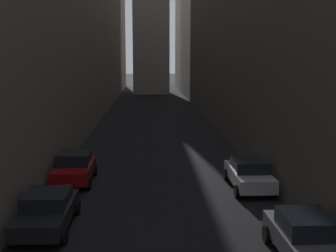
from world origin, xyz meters
TOP-DOWN VIEW (x-y plane):
  - ground_plane at (0.00, 48.00)m, footprint 264.00×264.00m
  - parked_car_left_third at (-4.40, 19.80)m, footprint 1.99×4.38m
  - parked_car_left_far at (-4.40, 26.09)m, footprint 2.02×3.97m
  - parked_car_right_third at (4.40, 16.70)m, footprint 1.87×4.11m
  - parked_car_right_far at (4.40, 24.67)m, footprint 1.95×4.40m

SIDE VIEW (x-z plane):
  - ground_plane at x=0.00m, z-range 0.00..0.00m
  - parked_car_left_third at x=-4.40m, z-range 0.02..1.42m
  - parked_car_right_far at x=4.40m, z-range 0.01..1.47m
  - parked_car_left_far at x=-4.40m, z-range 0.00..1.55m
  - parked_car_right_third at x=4.40m, z-range 0.01..1.55m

